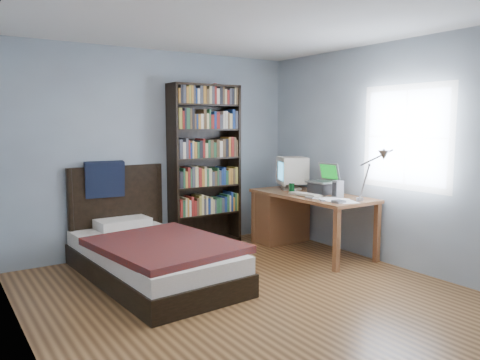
{
  "coord_description": "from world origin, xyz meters",
  "views": [
    {
      "loc": [
        -2.41,
        -3.37,
        1.6
      ],
      "look_at": [
        0.32,
        0.73,
        1.0
      ],
      "focal_mm": 35.0,
      "sensor_mm": 36.0,
      "label": 1
    }
  ],
  "objects_px": {
    "desk": "(288,213)",
    "keyboard": "(306,195)",
    "laptop": "(321,185)",
    "desk_lamp": "(380,160)",
    "soda_can": "(292,188)",
    "bookshelf": "(205,166)",
    "speaker": "(338,189)",
    "crt_monitor": "(291,171)",
    "bed": "(148,253)"
  },
  "relations": [
    {
      "from": "desk",
      "to": "keyboard",
      "type": "height_order",
      "value": "keyboard"
    },
    {
      "from": "laptop",
      "to": "desk_lamp",
      "type": "distance_m",
      "value": 1.07
    },
    {
      "from": "soda_can",
      "to": "bookshelf",
      "type": "xyz_separation_m",
      "value": [
        -0.8,
        0.81,
        0.26
      ]
    },
    {
      "from": "desk",
      "to": "desk_lamp",
      "type": "xyz_separation_m",
      "value": [
        -0.02,
        -1.51,
        0.8
      ]
    },
    {
      "from": "desk",
      "to": "speaker",
      "type": "xyz_separation_m",
      "value": [
        0.07,
        -0.83,
        0.41
      ]
    },
    {
      "from": "bookshelf",
      "to": "desk_lamp",
      "type": "bearing_deg",
      "value": -66.28
    },
    {
      "from": "laptop",
      "to": "soda_can",
      "type": "xyz_separation_m",
      "value": [
        -0.24,
        0.29,
        -0.05
      ]
    },
    {
      "from": "crt_monitor",
      "to": "laptop",
      "type": "relative_size",
      "value": 1.32
    },
    {
      "from": "speaker",
      "to": "desk",
      "type": "bearing_deg",
      "value": 103.89
    },
    {
      "from": "keyboard",
      "to": "speaker",
      "type": "bearing_deg",
      "value": -59.8
    },
    {
      "from": "desk",
      "to": "soda_can",
      "type": "relative_size",
      "value": 13.11
    },
    {
      "from": "bookshelf",
      "to": "bed",
      "type": "distance_m",
      "value": 1.62
    },
    {
      "from": "bed",
      "to": "desk",
      "type": "bearing_deg",
      "value": 6.65
    },
    {
      "from": "soda_can",
      "to": "crt_monitor",
      "type": "bearing_deg",
      "value": 51.47
    },
    {
      "from": "laptop",
      "to": "bed",
      "type": "height_order",
      "value": "bed"
    },
    {
      "from": "speaker",
      "to": "bed",
      "type": "relative_size",
      "value": 0.09
    },
    {
      "from": "soda_can",
      "to": "desk",
      "type": "bearing_deg",
      "value": 60.13
    },
    {
      "from": "bed",
      "to": "bookshelf",
      "type": "bearing_deg",
      "value": 35.39
    },
    {
      "from": "desk_lamp",
      "to": "keyboard",
      "type": "distance_m",
      "value": 1.11
    },
    {
      "from": "laptop",
      "to": "bed",
      "type": "bearing_deg",
      "value": 172.63
    },
    {
      "from": "desk",
      "to": "keyboard",
      "type": "relative_size",
      "value": 3.97
    },
    {
      "from": "laptop",
      "to": "crt_monitor",
      "type": "bearing_deg",
      "value": 94.27
    },
    {
      "from": "laptop",
      "to": "soda_can",
      "type": "bearing_deg",
      "value": 129.41
    },
    {
      "from": "desk_lamp",
      "to": "soda_can",
      "type": "height_order",
      "value": "desk_lamp"
    },
    {
      "from": "laptop",
      "to": "bookshelf",
      "type": "height_order",
      "value": "bookshelf"
    },
    {
      "from": "desk",
      "to": "bed",
      "type": "relative_size",
      "value": 0.73
    },
    {
      "from": "desk_lamp",
      "to": "bed",
      "type": "height_order",
      "value": "desk_lamp"
    },
    {
      "from": "crt_monitor",
      "to": "bookshelf",
      "type": "height_order",
      "value": "bookshelf"
    },
    {
      "from": "crt_monitor",
      "to": "laptop",
      "type": "height_order",
      "value": "crt_monitor"
    },
    {
      "from": "desk",
      "to": "bookshelf",
      "type": "distance_m",
      "value": 1.27
    },
    {
      "from": "soda_can",
      "to": "bookshelf",
      "type": "distance_m",
      "value": 1.17
    },
    {
      "from": "keyboard",
      "to": "soda_can",
      "type": "xyz_separation_m",
      "value": [
        0.02,
        0.28,
        0.05
      ]
    },
    {
      "from": "speaker",
      "to": "soda_can",
      "type": "bearing_deg",
      "value": 118.47
    },
    {
      "from": "laptop",
      "to": "keyboard",
      "type": "xyz_separation_m",
      "value": [
        -0.25,
        0.0,
        -0.09
      ]
    },
    {
      "from": "crt_monitor",
      "to": "speaker",
      "type": "height_order",
      "value": "crt_monitor"
    },
    {
      "from": "keyboard",
      "to": "bed",
      "type": "bearing_deg",
      "value": 165.08
    },
    {
      "from": "speaker",
      "to": "bookshelf",
      "type": "bearing_deg",
      "value": 134.62
    },
    {
      "from": "laptop",
      "to": "soda_can",
      "type": "height_order",
      "value": "laptop"
    },
    {
      "from": "bed",
      "to": "soda_can",
      "type": "bearing_deg",
      "value": 0.13
    },
    {
      "from": "crt_monitor",
      "to": "speaker",
      "type": "bearing_deg",
      "value": -88.91
    },
    {
      "from": "desk_lamp",
      "to": "soda_can",
      "type": "relative_size",
      "value": 4.87
    },
    {
      "from": "laptop",
      "to": "speaker",
      "type": "bearing_deg",
      "value": -94.49
    },
    {
      "from": "crt_monitor",
      "to": "keyboard",
      "type": "xyz_separation_m",
      "value": [
        -0.21,
        -0.53,
        -0.23
      ]
    },
    {
      "from": "crt_monitor",
      "to": "bed",
      "type": "distance_m",
      "value": 2.27
    },
    {
      "from": "keyboard",
      "to": "laptop",
      "type": "bearing_deg",
      "value": -7.43
    },
    {
      "from": "bed",
      "to": "speaker",
      "type": "bearing_deg",
      "value": -15.18
    },
    {
      "from": "speaker",
      "to": "bookshelf",
      "type": "relative_size",
      "value": 0.1
    },
    {
      "from": "desk_lamp",
      "to": "bookshelf",
      "type": "height_order",
      "value": "bookshelf"
    },
    {
      "from": "laptop",
      "to": "desk_lamp",
      "type": "relative_size",
      "value": 0.63
    },
    {
      "from": "desk",
      "to": "keyboard",
      "type": "xyz_separation_m",
      "value": [
        -0.16,
        -0.52,
        0.33
      ]
    }
  ]
}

